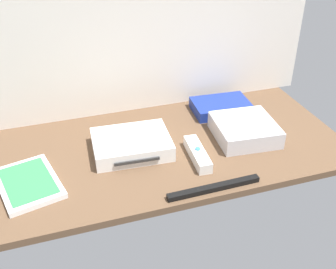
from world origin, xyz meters
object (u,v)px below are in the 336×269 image
object	(u,v)px
game_console	(132,144)
game_case	(28,183)
network_router	(221,107)
remote_wand	(197,154)
mini_computer	(245,129)
sensor_bar	(214,188)

from	to	relation	value
game_console	game_case	distance (cm)	28.77
game_console	network_router	bearing A→B (deg)	25.43
remote_wand	mini_computer	bearing A→B (deg)	22.73
game_console	sensor_bar	bearing A→B (deg)	-52.74
game_case	game_console	bearing A→B (deg)	0.55
network_router	remote_wand	distance (cm)	27.92
remote_wand	game_console	bearing A→B (deg)	154.35
game_case	sensor_bar	xyz separation A→B (cm)	(42.96, -15.74, -0.06)
remote_wand	sensor_bar	bearing A→B (deg)	-90.29
game_console	game_case	size ratio (longest dim) A/B	1.02
network_router	sensor_bar	bearing A→B (deg)	-112.79
game_case	remote_wand	size ratio (longest dim) A/B	1.44
mini_computer	remote_wand	distance (cm)	17.97
mini_computer	game_case	size ratio (longest dim) A/B	0.85
mini_computer	sensor_bar	distance (cm)	26.44
network_router	game_case	bearing A→B (deg)	-158.05
game_console	game_case	xyz separation A→B (cm)	(-27.91, -6.81, -1.44)
game_console	sensor_bar	xyz separation A→B (cm)	(15.04, -22.55, -1.50)
remote_wand	network_router	bearing A→B (deg)	56.62
game_console	remote_wand	xyz separation A→B (cm)	(16.01, -9.04, -0.69)
game_case	mini_computer	bearing A→B (deg)	-9.78
game_console	network_router	distance (cm)	35.44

